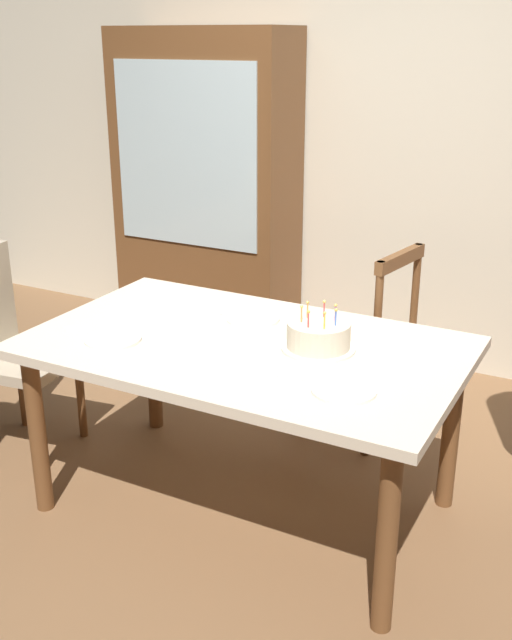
% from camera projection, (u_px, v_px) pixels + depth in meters
% --- Properties ---
extents(ground, '(6.40, 6.40, 0.00)m').
position_uv_depth(ground, '(245.00, 505.00, 3.17)').
color(ground, brown).
extents(back_wall, '(6.40, 0.10, 2.60)m').
position_uv_depth(back_wall, '(402.00, 139.00, 4.24)').
color(back_wall, beige).
rests_on(back_wall, ground).
extents(dining_table, '(1.66, 1.00, 0.74)m').
position_uv_depth(dining_table, '(245.00, 362.00, 2.94)').
color(dining_table, beige).
rests_on(dining_table, ground).
extents(birthday_cake, '(0.28, 0.28, 0.18)m').
position_uv_depth(birthday_cake, '(319.00, 337.00, 2.82)').
color(birthday_cake, silver).
rests_on(birthday_cake, dining_table).
extents(plate_near_celebrant, '(0.22, 0.22, 0.01)m').
position_uv_depth(plate_near_celebrant, '(113.00, 339.00, 2.92)').
color(plate_near_celebrant, white).
rests_on(plate_near_celebrant, dining_table).
extents(plate_far_side, '(0.22, 0.22, 0.01)m').
position_uv_depth(plate_far_side, '(253.00, 319.00, 3.13)').
color(plate_far_side, white).
rests_on(plate_far_side, dining_table).
extents(plate_near_guest, '(0.22, 0.22, 0.01)m').
position_uv_depth(plate_near_guest, '(344.00, 390.00, 2.50)').
color(plate_near_guest, white).
rests_on(plate_near_guest, dining_table).
extents(fork_near_celebrant, '(0.18, 0.02, 0.01)m').
position_uv_depth(fork_near_celebrant, '(83.00, 332.00, 3.01)').
color(fork_near_celebrant, silver).
rests_on(fork_near_celebrant, dining_table).
extents(fork_far_side, '(0.18, 0.03, 0.01)m').
position_uv_depth(fork_far_side, '(220.00, 313.00, 3.20)').
color(fork_far_side, silver).
rests_on(fork_far_side, dining_table).
extents(fork_near_guest, '(0.18, 0.04, 0.01)m').
position_uv_depth(fork_near_guest, '(302.00, 379.00, 2.59)').
color(fork_near_guest, silver).
rests_on(fork_near_guest, dining_table).
extents(chair_spindle_back, '(0.51, 0.51, 0.95)m').
position_uv_depth(chair_spindle_back, '(362.00, 346.00, 3.60)').
color(chair_spindle_back, tan).
rests_on(chair_spindle_back, ground).
extents(chair_upholstered, '(0.50, 0.50, 0.95)m').
position_uv_depth(chair_upholstered, '(6.00, 341.00, 3.47)').
color(chair_upholstered, tan).
rests_on(chair_upholstered, ground).
extents(china_cabinet, '(1.10, 0.45, 1.90)m').
position_uv_depth(china_cabinet, '(206.00, 192.00, 4.61)').
color(china_cabinet, brown).
rests_on(china_cabinet, ground).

